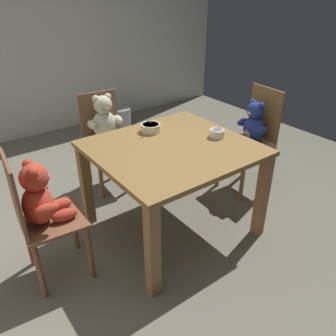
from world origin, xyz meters
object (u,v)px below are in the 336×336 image
teddy_chair_near_left (41,204)px  metal_pail (122,117)px  porridge_bowl_white_near_right (217,133)px  teddy_chair_near_right (251,133)px  porridge_bowl_cream_far_center (151,128)px  dining_table (172,161)px  teddy_chair_far_center (106,129)px

teddy_chair_near_left → metal_pail: 2.73m
porridge_bowl_white_near_right → metal_pail: 2.35m
teddy_chair_near_right → metal_pail: bearing=-81.7°
porridge_bowl_white_near_right → metal_pail: bearing=79.5°
teddy_chair_near_left → porridge_bowl_cream_far_center: teddy_chair_near_left is taller
teddy_chair_near_left → teddy_chair_near_right: (1.87, -0.01, -0.01)m
teddy_chair_near_right → dining_table: bearing=7.9°
teddy_chair_near_right → teddy_chair_far_center: bearing=-35.5°
dining_table → metal_pail: size_ratio=4.30×
porridge_bowl_cream_far_center → porridge_bowl_white_near_right: porridge_bowl_cream_far_center is taller
dining_table → metal_pail: (0.78, 2.15, -0.48)m
teddy_chair_far_center → teddy_chair_near_right: bearing=55.1°
dining_table → teddy_chair_far_center: size_ratio=1.24×
dining_table → porridge_bowl_cream_far_center: porridge_bowl_cream_far_center is taller
teddy_chair_near_left → porridge_bowl_cream_far_center: bearing=19.2°
porridge_bowl_white_near_right → dining_table: bearing=168.8°
teddy_chair_far_center → porridge_bowl_white_near_right: bearing=29.0°
dining_table → porridge_bowl_white_near_right: size_ratio=9.38×
dining_table → porridge_bowl_cream_far_center: size_ratio=7.10×
teddy_chair_near_right → porridge_bowl_white_near_right: 0.61m
dining_table → teddy_chair_near_left: teddy_chair_near_left is taller
porridge_bowl_white_near_right → teddy_chair_near_right: bearing=13.4°
teddy_chair_far_center → teddy_chair_near_right: 1.30m
dining_table → metal_pail: bearing=70.1°
teddy_chair_far_center → porridge_bowl_white_near_right: teddy_chair_far_center is taller
dining_table → porridge_bowl_cream_far_center: 0.34m
porridge_bowl_white_near_right → metal_pail: porridge_bowl_white_near_right is taller
teddy_chair_near_left → porridge_bowl_cream_far_center: (0.96, 0.24, 0.18)m
teddy_chair_near_left → porridge_bowl_white_near_right: (1.30, -0.14, 0.18)m
dining_table → teddy_chair_near_right: 0.93m
porridge_bowl_white_near_right → metal_pail: (0.41, 2.22, -0.63)m
dining_table → metal_pail: dining_table is taller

